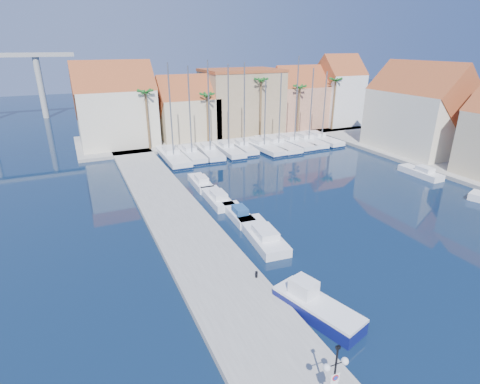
# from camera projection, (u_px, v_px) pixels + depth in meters

# --- Properties ---
(ground) EXTENTS (260.00, 260.00, 0.00)m
(ground) POSITION_uv_depth(u_px,v_px,m) (354.00, 282.00, 27.49)
(ground) COLOR #081932
(ground) RESTS_ON ground
(quay_west) EXTENTS (6.00, 77.00, 0.50)m
(quay_west) POSITION_uv_depth(u_px,v_px,m) (183.00, 226.00, 35.34)
(quay_west) COLOR gray
(quay_west) RESTS_ON ground
(shore_north) EXTENTS (54.00, 16.00, 0.50)m
(shore_north) POSITION_uv_depth(u_px,v_px,m) (227.00, 133.00, 71.84)
(shore_north) COLOR gray
(shore_north) RESTS_ON ground
(shore_east) EXTENTS (12.00, 60.00, 0.50)m
(shore_east) POSITION_uv_depth(u_px,v_px,m) (463.00, 167.00, 52.44)
(shore_east) COLOR gray
(shore_east) RESTS_ON ground
(lamp_post) EXTENTS (1.29, 0.38, 3.81)m
(lamp_post) POSITION_uv_depth(u_px,v_px,m) (335.00, 369.00, 16.43)
(lamp_post) COLOR black
(lamp_post) RESTS_ON quay_west
(bollard) EXTENTS (0.19, 0.19, 0.48)m
(bollard) POSITION_uv_depth(u_px,v_px,m) (256.00, 274.00, 27.08)
(bollard) COLOR black
(bollard) RESTS_ON quay_west
(fishing_boat) EXTENTS (3.65, 6.35, 2.11)m
(fishing_boat) POSITION_uv_depth(u_px,v_px,m) (315.00, 306.00, 23.89)
(fishing_boat) COLOR #0E1355
(fishing_boat) RESTS_ON ground
(motorboat_west_0) EXTENTS (2.99, 7.51, 1.40)m
(motorboat_west_0) POSITION_uv_depth(u_px,v_px,m) (262.00, 235.00, 33.17)
(motorboat_west_0) COLOR white
(motorboat_west_0) RESTS_ON ground
(motorboat_west_1) EXTENTS (1.92, 5.31, 1.40)m
(motorboat_west_1) POSITION_uv_depth(u_px,v_px,m) (238.00, 214.00, 37.33)
(motorboat_west_1) COLOR white
(motorboat_west_1) RESTS_ON ground
(motorboat_west_2) EXTENTS (2.19, 6.26, 1.40)m
(motorboat_west_2) POSITION_uv_depth(u_px,v_px,m) (217.00, 198.00, 41.13)
(motorboat_west_2) COLOR white
(motorboat_west_2) RESTS_ON ground
(motorboat_west_3) EXTENTS (2.02, 5.68, 1.40)m
(motorboat_west_3) POSITION_uv_depth(u_px,v_px,m) (201.00, 182.00, 45.78)
(motorboat_west_3) COLOR white
(motorboat_west_3) RESTS_ON ground
(motorboat_east_1) EXTENTS (1.94, 5.98, 1.40)m
(motorboat_east_1) POSITION_uv_depth(u_px,v_px,m) (421.00, 172.00, 49.34)
(motorboat_east_1) COLOR white
(motorboat_east_1) RESTS_ON ground
(sailboat_0) EXTENTS (3.08, 11.21, 13.96)m
(sailboat_0) POSITION_uv_depth(u_px,v_px,m) (173.00, 156.00, 56.19)
(sailboat_0) COLOR white
(sailboat_0) RESTS_ON ground
(sailboat_1) EXTENTS (2.52, 9.21, 13.45)m
(sailboat_1) POSITION_uv_depth(u_px,v_px,m) (191.00, 154.00, 57.30)
(sailboat_1) COLOR white
(sailboat_1) RESTS_ON ground
(sailboat_2) EXTENTS (3.37, 9.80, 14.18)m
(sailboat_2) POSITION_uv_depth(u_px,v_px,m) (209.00, 151.00, 58.51)
(sailboat_2) COLOR white
(sailboat_2) RESTS_ON ground
(sailboat_3) EXTENTS (2.82, 9.70, 13.59)m
(sailboat_3) POSITION_uv_depth(u_px,v_px,m) (228.00, 149.00, 59.68)
(sailboat_3) COLOR white
(sailboat_3) RESTS_ON ground
(sailboat_4) EXTENTS (2.72, 8.51, 13.73)m
(sailboat_4) POSITION_uv_depth(u_px,v_px,m) (243.00, 147.00, 60.94)
(sailboat_4) COLOR white
(sailboat_4) RESTS_ON ground
(sailboat_5) EXTENTS (3.76, 11.00, 11.16)m
(sailboat_5) POSITION_uv_depth(u_px,v_px,m) (262.00, 146.00, 61.49)
(sailboat_5) COLOR white
(sailboat_5) RESTS_ON ground
(sailboat_6) EXTENTS (3.23, 11.51, 12.08)m
(sailboat_6) POSITION_uv_depth(u_px,v_px,m) (277.00, 144.00, 62.88)
(sailboat_6) COLOR white
(sailboat_6) RESTS_ON ground
(sailboat_7) EXTENTS (3.29, 10.78, 14.54)m
(sailboat_7) POSITION_uv_depth(u_px,v_px,m) (292.00, 142.00, 64.32)
(sailboat_7) COLOR white
(sailboat_7) RESTS_ON ground
(sailboat_8) EXTENTS (3.50, 10.34, 12.68)m
(sailboat_8) POSITION_uv_depth(u_px,v_px,m) (307.00, 140.00, 65.32)
(sailboat_8) COLOR white
(sailboat_8) RESTS_ON ground
(sailboat_9) EXTENTS (3.25, 10.34, 12.04)m
(sailboat_9) POSITION_uv_depth(u_px,v_px,m) (319.00, 139.00, 66.41)
(sailboat_9) COLOR white
(sailboat_9) RESTS_ON ground
(building_0) EXTENTS (12.30, 9.00, 13.50)m
(building_0) POSITION_uv_depth(u_px,v_px,m) (116.00, 108.00, 60.95)
(building_0) COLOR beige
(building_0) RESTS_ON shore_north
(building_1) EXTENTS (10.30, 8.00, 11.00)m
(building_1) POSITION_uv_depth(u_px,v_px,m) (187.00, 111.00, 66.04)
(building_1) COLOR #CCBB90
(building_1) RESTS_ON shore_north
(building_2) EXTENTS (14.20, 10.20, 11.50)m
(building_2) POSITION_uv_depth(u_px,v_px,m) (241.00, 101.00, 70.77)
(building_2) COLOR #9C8560
(building_2) RESTS_ON shore_north
(building_3) EXTENTS (10.30, 8.00, 12.00)m
(building_3) POSITION_uv_depth(u_px,v_px,m) (298.00, 100.00, 74.71)
(building_3) COLOR #B3785A
(building_3) RESTS_ON shore_north
(building_4) EXTENTS (8.30, 8.00, 14.00)m
(building_4) POSITION_uv_depth(u_px,v_px,m) (338.00, 92.00, 76.93)
(building_4) COLOR white
(building_4) RESTS_ON shore_north
(building_6) EXTENTS (9.00, 14.30, 13.50)m
(building_6) POSITION_uv_depth(u_px,v_px,m) (418.00, 112.00, 57.73)
(building_6) COLOR beige
(building_6) RESTS_ON shore_east
(palm_0) EXTENTS (2.60, 2.60, 10.15)m
(palm_0) POSITION_uv_depth(u_px,v_px,m) (145.00, 94.00, 57.32)
(palm_0) COLOR brown
(palm_0) RESTS_ON shore_north
(palm_1) EXTENTS (2.60, 2.60, 9.15)m
(palm_1) POSITION_uv_depth(u_px,v_px,m) (207.00, 97.00, 61.53)
(palm_1) COLOR brown
(palm_1) RESTS_ON shore_north
(palm_2) EXTENTS (2.60, 2.60, 11.15)m
(palm_2) POSITION_uv_depth(u_px,v_px,m) (261.00, 83.00, 64.70)
(palm_2) COLOR brown
(palm_2) RESTS_ON shore_north
(palm_3) EXTENTS (2.60, 2.60, 9.65)m
(palm_3) POSITION_uv_depth(u_px,v_px,m) (300.00, 89.00, 68.31)
(palm_3) COLOR brown
(palm_3) RESTS_ON shore_north
(palm_4) EXTENTS (2.60, 2.60, 10.65)m
(palm_4) POSITION_uv_depth(u_px,v_px,m) (336.00, 82.00, 71.05)
(palm_4) COLOR brown
(palm_4) RESTS_ON shore_north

